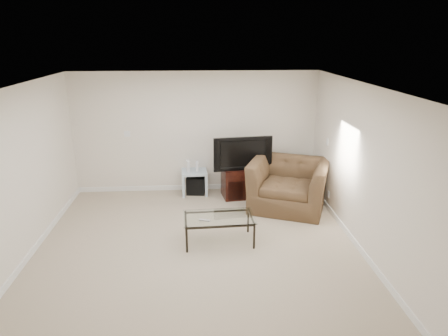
{
  "coord_description": "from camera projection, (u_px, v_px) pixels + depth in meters",
  "views": [
    {
      "loc": [
        0.05,
        -5.57,
        3.14
      ],
      "look_at": [
        0.5,
        1.2,
        0.9
      ],
      "focal_mm": 32.0,
      "sensor_mm": 36.0,
      "label": 1
    }
  ],
  "objects": [
    {
      "name": "coffee_table",
      "position": [
        219.0,
        229.0,
        6.36
      ],
      "size": [
        1.14,
        0.68,
        0.44
      ],
      "primitive_type": null,
      "rotation": [
        0.0,
        0.0,
        0.05
      ],
      "color": "black",
      "rests_on": "floor"
    },
    {
      "name": "remote",
      "position": [
        205.0,
        220.0,
        6.14
      ],
      "size": [
        0.18,
        0.1,
        0.02
      ],
      "primitive_type": "cube",
      "rotation": [
        0.0,
        0.0,
        -0.34
      ],
      "color": "#B2B2B7",
      "rests_on": "coffee_table"
    },
    {
      "name": "game_case",
      "position": [
        197.0,
        166.0,
        8.22
      ],
      "size": [
        0.06,
        0.15,
        0.2
      ],
      "primitive_type": "cube",
      "rotation": [
        0.0,
        0.0,
        -0.06
      ],
      "color": "silver",
      "rests_on": "side_table"
    },
    {
      "name": "plate_back",
      "position": [
        127.0,
        134.0,
        8.14
      ],
      "size": [
        0.12,
        0.02,
        0.12
      ],
      "primitive_type": "cube",
      "color": "white",
      "rests_on": "wall_back"
    },
    {
      "name": "wall_left",
      "position": [
        21.0,
        175.0,
        5.71
      ],
      "size": [
        0.02,
        5.0,
        2.5
      ],
      "primitive_type": "cube",
      "color": "silver",
      "rests_on": "ground"
    },
    {
      "name": "tv_stand",
      "position": [
        241.0,
        182.0,
        8.16
      ],
      "size": [
        0.8,
        0.61,
        0.61
      ],
      "primitive_type": null,
      "rotation": [
        0.0,
        0.0,
        0.14
      ],
      "color": "black",
      "rests_on": "floor"
    },
    {
      "name": "wall_right",
      "position": [
        361.0,
        168.0,
        6.02
      ],
      "size": [
        0.02,
        5.0,
        2.5
      ],
      "primitive_type": "cube",
      "color": "silver",
      "rests_on": "ground"
    },
    {
      "name": "side_table",
      "position": [
        194.0,
        182.0,
        8.34
      ],
      "size": [
        0.54,
        0.54,
        0.5
      ],
      "primitive_type": null,
      "rotation": [
        0.0,
        0.0,
        0.05
      ],
      "color": "white",
      "rests_on": "floor"
    },
    {
      "name": "game_console",
      "position": [
        188.0,
        166.0,
        8.19
      ],
      "size": [
        0.08,
        0.17,
        0.23
      ],
      "primitive_type": "cube",
      "rotation": [
        0.0,
        0.0,
        0.19
      ],
      "color": "white",
      "rests_on": "side_table"
    },
    {
      "name": "subwoofer",
      "position": [
        196.0,
        185.0,
        8.38
      ],
      "size": [
        0.41,
        0.41,
        0.37
      ],
      "primitive_type": "cube",
      "rotation": [
        0.0,
        0.0,
        -0.11
      ],
      "color": "black",
      "rests_on": "floor"
    },
    {
      "name": "plate_right_switch",
      "position": [
        327.0,
        142.0,
        7.54
      ],
      "size": [
        0.02,
        0.09,
        0.13
      ],
      "primitive_type": "cube",
      "color": "white",
      "rests_on": "wall_right"
    },
    {
      "name": "wall_back",
      "position": [
        196.0,
        133.0,
        8.23
      ],
      "size": [
        5.0,
        0.02,
        2.5
      ],
      "primitive_type": "cube",
      "color": "silver",
      "rests_on": "ground"
    },
    {
      "name": "ceiling",
      "position": [
        193.0,
        86.0,
        5.47
      ],
      "size": [
        5.0,
        5.0,
        0.0
      ],
      "primitive_type": "plane",
      "color": "white",
      "rests_on": "ground"
    },
    {
      "name": "plate_right_outlet",
      "position": [
        328.0,
        194.0,
        7.55
      ],
      "size": [
        0.02,
        0.08,
        0.12
      ],
      "primitive_type": "cube",
      "color": "white",
      "rests_on": "wall_right"
    },
    {
      "name": "dvd_player",
      "position": [
        241.0,
        173.0,
        8.06
      ],
      "size": [
        0.48,
        0.37,
        0.06
      ],
      "primitive_type": "cube",
      "rotation": [
        0.0,
        0.0,
        0.14
      ],
      "color": "black",
      "rests_on": "tv_stand"
    },
    {
      "name": "recliner",
      "position": [
        289.0,
        177.0,
        7.53
      ],
      "size": [
        1.66,
        1.38,
        1.24
      ],
      "primitive_type": "imported",
      "rotation": [
        0.0,
        0.0,
        -0.38
      ],
      "color": "brown",
      "rests_on": "floor"
    },
    {
      "name": "television",
      "position": [
        242.0,
        152.0,
        7.93
      ],
      "size": [
        1.11,
        0.35,
        0.68
      ],
      "primitive_type": "imported",
      "rotation": [
        0.0,
        0.0,
        0.12
      ],
      "color": "black",
      "rests_on": "tv_stand"
    },
    {
      "name": "floor",
      "position": [
        197.0,
        247.0,
        6.26
      ],
      "size": [
        5.0,
        5.0,
        0.0
      ],
      "primitive_type": "plane",
      "color": "tan",
      "rests_on": "ground"
    }
  ]
}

